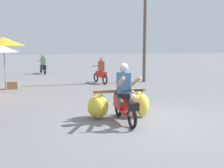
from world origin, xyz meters
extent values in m
plane|color=slate|center=(0.00, 0.00, 0.00)|extent=(120.00, 120.00, 0.00)
torus|color=black|center=(-0.68, -0.38, 0.28)|extent=(0.12, 0.56, 0.56)
torus|color=black|center=(-0.59, 0.81, 0.28)|extent=(0.12, 0.56, 0.56)
cube|color=red|center=(-0.64, 0.12, 0.32)|extent=(0.28, 0.58, 0.08)
cube|color=red|center=(-0.61, 0.51, 0.50)|extent=(0.33, 0.66, 0.36)
cube|color=black|center=(-0.62, 0.43, 0.72)|extent=(0.31, 0.62, 0.10)
cylinder|color=gray|center=(-0.68, -0.32, 0.62)|extent=(0.09, 0.29, 0.69)
cylinder|color=black|center=(-0.68, -0.36, 0.96)|extent=(0.56, 0.08, 0.04)
sphere|color=silver|center=(-0.69, -0.44, 0.82)|extent=(0.14, 0.14, 0.14)
cube|color=black|center=(-0.69, -0.48, 0.58)|extent=(0.25, 0.18, 0.20)
cube|color=red|center=(-0.68, -0.38, 0.58)|extent=(0.12, 0.29, 0.04)
cube|color=olive|center=(-0.60, 0.66, 0.78)|extent=(1.50, 0.22, 0.08)
cube|color=olive|center=(-0.58, 0.84, 0.75)|extent=(1.35, 0.19, 0.06)
ellipsoid|color=yellow|center=(0.04, 0.53, 0.36)|extent=(0.48, 0.45, 0.64)
cylinder|color=#998459|center=(0.04, 0.53, 0.72)|extent=(0.02, 0.02, 0.15)
ellipsoid|color=yellow|center=(-1.29, 0.82, 0.34)|extent=(0.48, 0.45, 0.59)
cylinder|color=#998459|center=(-1.29, 0.82, 0.70)|extent=(0.02, 0.02, 0.18)
ellipsoid|color=yellow|center=(0.05, 0.89, 0.40)|extent=(0.43, 0.39, 0.56)
cylinder|color=#998459|center=(0.05, 0.89, 0.72)|extent=(0.02, 0.02, 0.14)
ellipsoid|color=yellow|center=(-0.07, 0.64, 0.43)|extent=(0.56, 0.54, 0.53)
cylinder|color=#998459|center=(-0.07, 0.64, 0.72)|extent=(0.02, 0.02, 0.13)
ellipsoid|color=gold|center=(0.11, 0.71, 0.43)|extent=(0.36, 0.33, 0.48)
cylinder|color=#998459|center=(0.11, 0.71, 0.71)|extent=(0.02, 0.02, 0.15)
ellipsoid|color=yellow|center=(-1.13, 0.73, 0.37)|extent=(0.47, 0.44, 0.62)
cylinder|color=#998459|center=(-1.13, 0.73, 0.72)|extent=(0.02, 0.02, 0.14)
ellipsoid|color=gold|center=(-1.25, 0.64, 0.37)|extent=(0.35, 0.32, 0.52)
cylinder|color=#998459|center=(-1.25, 0.64, 0.70)|extent=(0.02, 0.02, 0.19)
ellipsoid|color=yellow|center=(-1.20, 0.99, 0.34)|extent=(0.34, 0.31, 0.63)
cylinder|color=#998459|center=(-1.20, 0.99, 0.71)|extent=(0.02, 0.02, 0.16)
cube|color=#386699|center=(-0.63, 0.32, 1.05)|extent=(0.36, 0.25, 0.56)
sphere|color=silver|center=(-0.63, 0.30, 1.46)|extent=(0.24, 0.24, 0.24)
cylinder|color=tan|center=(-0.46, -0.04, 1.11)|extent=(0.09, 0.72, 0.39)
cylinder|color=tan|center=(-0.85, -0.01, 1.11)|extent=(0.20, 0.72, 0.39)
cylinder|color=#4C4238|center=(-0.50, 0.18, 0.62)|extent=(0.16, 0.45, 0.27)
cylinder|color=#4C4238|center=(-0.78, 0.21, 0.62)|extent=(0.16, 0.45, 0.27)
torus|color=black|center=(0.93, 8.27, 0.26)|extent=(0.16, 0.53, 0.52)
torus|color=black|center=(1.11, 7.18, 0.26)|extent=(0.16, 0.53, 0.52)
cube|color=red|center=(1.03, 7.63, 0.50)|extent=(0.38, 0.93, 0.32)
cylinder|color=black|center=(0.93, 8.22, 0.92)|extent=(0.50, 0.12, 0.04)
cube|color=#994738|center=(1.03, 7.61, 0.95)|extent=(0.33, 0.25, 0.52)
sphere|color=tan|center=(1.03, 7.63, 1.30)|extent=(0.20, 0.20, 0.20)
torus|color=black|center=(-1.55, 14.61, 0.26)|extent=(0.16, 0.53, 0.52)
torus|color=black|center=(-1.39, 13.52, 0.26)|extent=(0.16, 0.53, 0.52)
cube|color=black|center=(-1.45, 13.97, 0.50)|extent=(0.37, 0.93, 0.32)
cylinder|color=black|center=(-1.54, 14.56, 0.92)|extent=(0.50, 0.11, 0.04)
cube|color=#4C7F51|center=(-1.45, 13.95, 0.95)|extent=(0.33, 0.24, 0.52)
sphere|color=#9E7051|center=(-1.45, 13.97, 1.30)|extent=(0.20, 0.20, 0.20)
cylinder|color=#99999E|center=(-3.78, 6.28, 1.07)|extent=(0.05, 0.05, 2.14)
cone|color=gold|center=(-3.78, 6.28, 2.22)|extent=(1.82, 1.82, 0.37)
cube|color=olive|center=(-3.58, 7.23, 0.18)|extent=(0.56, 0.40, 0.36)
cylinder|color=brown|center=(3.51, 7.37, 3.16)|extent=(0.18, 0.18, 6.32)
camera|label=1|loc=(-3.30, -6.20, 2.02)|focal=42.77mm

